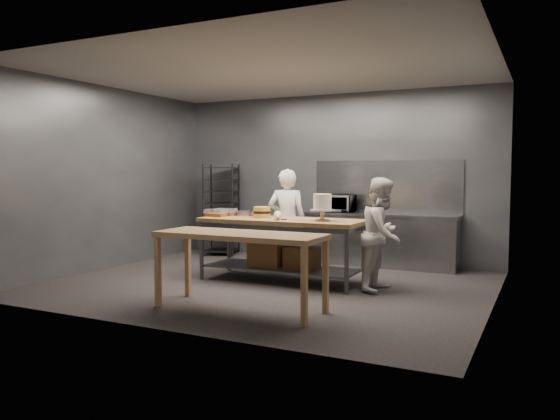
% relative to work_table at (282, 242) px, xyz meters
% --- Properties ---
extents(ground, '(6.00, 6.00, 0.00)m').
position_rel_work_table_xyz_m(ground, '(-0.07, -0.27, -0.57)').
color(ground, black).
rests_on(ground, ground).
extents(back_wall, '(6.00, 0.04, 3.00)m').
position_rel_work_table_xyz_m(back_wall, '(-0.07, 2.23, 0.93)').
color(back_wall, '#4C4F54').
rests_on(back_wall, ground).
extents(work_table, '(2.40, 0.90, 0.92)m').
position_rel_work_table_xyz_m(work_table, '(0.00, 0.00, 0.00)').
color(work_table, brown).
rests_on(work_table, ground).
extents(near_counter, '(2.00, 0.70, 0.90)m').
position_rel_work_table_xyz_m(near_counter, '(0.30, -1.71, 0.24)').
color(near_counter, olive).
rests_on(near_counter, ground).
extents(back_counter, '(2.60, 0.60, 0.90)m').
position_rel_work_table_xyz_m(back_counter, '(0.93, 1.91, -0.12)').
color(back_counter, slate).
rests_on(back_counter, ground).
extents(splashback_panel, '(2.60, 0.02, 0.90)m').
position_rel_work_table_xyz_m(splashback_panel, '(0.93, 2.21, 0.78)').
color(splashback_panel, slate).
rests_on(splashback_panel, back_counter).
extents(speed_rack, '(0.78, 0.81, 1.75)m').
position_rel_work_table_xyz_m(speed_rack, '(-2.20, 1.83, 0.28)').
color(speed_rack, black).
rests_on(speed_rack, ground).
extents(chef_behind, '(0.69, 0.55, 1.65)m').
position_rel_work_table_xyz_m(chef_behind, '(-0.22, 0.63, 0.25)').
color(chef_behind, white).
rests_on(chef_behind, ground).
extents(chef_right, '(0.65, 0.79, 1.53)m').
position_rel_work_table_xyz_m(chef_right, '(1.48, 0.06, 0.19)').
color(chef_right, silver).
rests_on(chef_right, ground).
extents(microwave, '(0.54, 0.37, 0.30)m').
position_rel_work_table_xyz_m(microwave, '(0.17, 1.91, 0.48)').
color(microwave, black).
rests_on(microwave, back_counter).
extents(frosted_cake_stand, '(0.34, 0.34, 0.37)m').
position_rel_work_table_xyz_m(frosted_cake_stand, '(0.67, -0.08, 0.58)').
color(frosted_cake_stand, '#AEA48B').
rests_on(frosted_cake_stand, work_table).
extents(layer_cake, '(0.25, 0.25, 0.16)m').
position_rel_work_table_xyz_m(layer_cake, '(-0.35, 0.04, 0.43)').
color(layer_cake, gold).
rests_on(layer_cake, work_table).
extents(cake_pans, '(0.75, 0.42, 0.07)m').
position_rel_work_table_xyz_m(cake_pans, '(-0.76, 0.22, 0.39)').
color(cake_pans, gray).
rests_on(cake_pans, work_table).
extents(piping_bag, '(0.28, 0.39, 0.12)m').
position_rel_work_table_xyz_m(piping_bag, '(0.06, -0.26, 0.41)').
color(piping_bag, white).
rests_on(piping_bag, work_table).
extents(offset_spatula, '(0.36, 0.02, 0.02)m').
position_rel_work_table_xyz_m(offset_spatula, '(0.20, -0.16, 0.35)').
color(offset_spatula, slate).
rests_on(offset_spatula, work_table).
extents(pastry_clamshells, '(0.35, 0.43, 0.11)m').
position_rel_work_table_xyz_m(pastry_clamshells, '(-1.05, 0.01, 0.40)').
color(pastry_clamshells, '#9A521E').
rests_on(pastry_clamshells, work_table).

